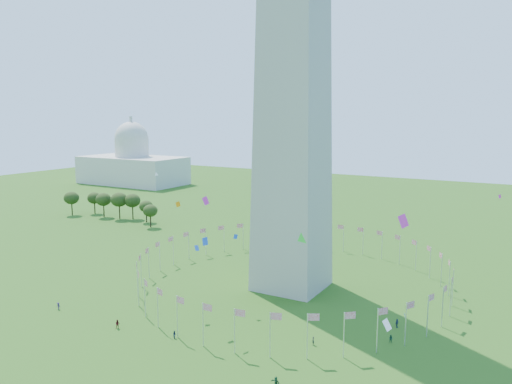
% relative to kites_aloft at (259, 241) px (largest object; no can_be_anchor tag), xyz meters
% --- Properties ---
extents(ground, '(600.00, 600.00, 0.00)m').
position_rel_kites_aloft_xyz_m(ground, '(-5.67, -22.51, -19.31)').
color(ground, '#214C11').
rests_on(ground, ground).
extents(flag_ring, '(80.24, 80.24, 9.00)m').
position_rel_kites_aloft_xyz_m(flag_ring, '(-5.67, 27.49, -14.81)').
color(flag_ring, silver).
rests_on(flag_ring, ground).
extents(capitol_building, '(70.00, 35.00, 46.00)m').
position_rel_kites_aloft_xyz_m(capitol_building, '(-185.67, 157.49, 3.69)').
color(capitol_building, beige).
rests_on(capitol_building, ground).
extents(crowd, '(96.59, 74.46, 1.95)m').
position_rel_kites_aloft_xyz_m(crowd, '(4.25, -21.46, -18.43)').
color(crowd, gray).
rests_on(crowd, ground).
extents(kites_aloft, '(103.12, 81.17, 29.86)m').
position_rel_kites_aloft_xyz_m(kites_aloft, '(0.00, 0.00, 0.00)').
color(kites_aloft, green).
rests_on(kites_aloft, ground).
extents(tree_line_west, '(54.75, 15.26, 11.51)m').
position_rel_kites_aloft_xyz_m(tree_line_west, '(-112.50, 68.62, -14.07)').
color(tree_line_west, '#2F4617').
rests_on(tree_line_west, ground).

